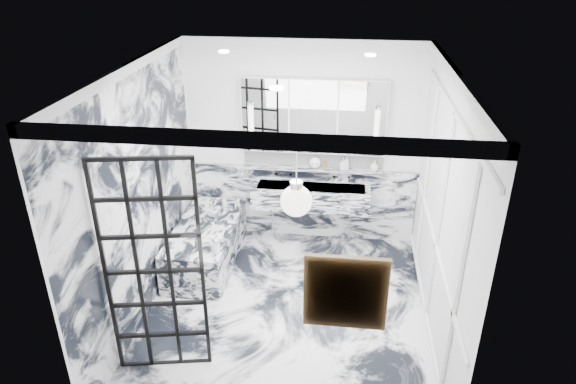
# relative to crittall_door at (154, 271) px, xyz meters

# --- Properties ---
(floor) EXTENTS (3.60, 3.60, 0.00)m
(floor) POSITION_rel_crittall_door_xyz_m (1.11, 0.97, -1.12)
(floor) COLOR silver
(floor) RESTS_ON ground
(ceiling) EXTENTS (3.60, 3.60, 0.00)m
(ceiling) POSITION_rel_crittall_door_xyz_m (1.11, 0.97, 1.68)
(ceiling) COLOR white
(ceiling) RESTS_ON wall_back
(wall_back) EXTENTS (3.60, 0.00, 3.60)m
(wall_back) POSITION_rel_crittall_door_xyz_m (1.11, 2.77, 0.28)
(wall_back) COLOR white
(wall_back) RESTS_ON floor
(wall_front) EXTENTS (3.60, 0.00, 3.60)m
(wall_front) POSITION_rel_crittall_door_xyz_m (1.11, -0.83, 0.28)
(wall_front) COLOR white
(wall_front) RESTS_ON floor
(wall_left) EXTENTS (0.00, 3.60, 3.60)m
(wall_left) POSITION_rel_crittall_door_xyz_m (-0.49, 0.97, 0.28)
(wall_left) COLOR white
(wall_left) RESTS_ON floor
(wall_right) EXTENTS (0.00, 3.60, 3.60)m
(wall_right) POSITION_rel_crittall_door_xyz_m (2.71, 0.97, 0.28)
(wall_right) COLOR white
(wall_right) RESTS_ON floor
(marble_clad_back) EXTENTS (3.18, 0.05, 1.05)m
(marble_clad_back) POSITION_rel_crittall_door_xyz_m (1.11, 2.74, -0.60)
(marble_clad_back) COLOR silver
(marble_clad_back) RESTS_ON floor
(marble_clad_left) EXTENTS (0.02, 3.56, 2.68)m
(marble_clad_left) POSITION_rel_crittall_door_xyz_m (-0.48, 0.97, 0.22)
(marble_clad_left) COLOR silver
(marble_clad_left) RESTS_ON floor
(panel_molding) EXTENTS (0.03, 3.40, 2.30)m
(panel_molding) POSITION_rel_crittall_door_xyz_m (2.69, 0.97, 0.18)
(panel_molding) COLOR white
(panel_molding) RESTS_ON floor
(soap_bottle_a) EXTENTS (0.09, 0.09, 0.19)m
(soap_bottle_a) POSITION_rel_crittall_door_xyz_m (1.72, 2.68, 0.06)
(soap_bottle_a) COLOR #8C5919
(soap_bottle_a) RESTS_ON ledge
(soap_bottle_b) EXTENTS (0.09, 0.10, 0.17)m
(soap_bottle_b) POSITION_rel_crittall_door_xyz_m (1.68, 2.68, 0.05)
(soap_bottle_b) COLOR #4C4C51
(soap_bottle_b) RESTS_ON ledge
(soap_bottle_c) EXTENTS (0.13, 0.13, 0.15)m
(soap_bottle_c) POSITION_rel_crittall_door_xyz_m (2.09, 2.68, 0.04)
(soap_bottle_c) COLOR silver
(soap_bottle_c) RESTS_ON ledge
(face_pot) EXTENTS (0.16, 0.16, 0.16)m
(face_pot) POSITION_rel_crittall_door_xyz_m (1.29, 2.68, 0.04)
(face_pot) COLOR white
(face_pot) RESTS_ON ledge
(amber_bottle) EXTENTS (0.04, 0.04, 0.10)m
(amber_bottle) POSITION_rel_crittall_door_xyz_m (1.42, 2.68, 0.02)
(amber_bottle) COLOR #8C5919
(amber_bottle) RESTS_ON ledge
(flower_vase) EXTENTS (0.09, 0.09, 0.12)m
(flower_vase) POSITION_rel_crittall_door_xyz_m (0.24, 1.26, -0.51)
(flower_vase) COLOR silver
(flower_vase) RESTS_ON bathtub
(crittall_door) EXTENTS (0.87, 0.20, 2.25)m
(crittall_door) POSITION_rel_crittall_door_xyz_m (0.00, 0.00, 0.00)
(crittall_door) COLOR black
(crittall_door) RESTS_ON floor
(artwork) EXTENTS (0.49, 0.05, 0.49)m
(artwork) POSITION_rel_crittall_door_xyz_m (1.75, -0.79, 0.51)
(artwork) COLOR orange
(artwork) RESTS_ON wall_front
(pendant_light) EXTENTS (0.25, 0.25, 0.25)m
(pendant_light) POSITION_rel_crittall_door_xyz_m (1.33, -0.14, 0.88)
(pendant_light) COLOR white
(pendant_light) RESTS_ON ceiling
(trough_sink) EXTENTS (1.60, 0.45, 0.30)m
(trough_sink) POSITION_rel_crittall_door_xyz_m (1.26, 2.52, -0.39)
(trough_sink) COLOR silver
(trough_sink) RESTS_ON wall_back
(ledge) EXTENTS (1.90, 0.14, 0.04)m
(ledge) POSITION_rel_crittall_door_xyz_m (1.26, 2.69, -0.05)
(ledge) COLOR silver
(ledge) RESTS_ON wall_back
(subway_tile) EXTENTS (1.90, 0.03, 0.23)m
(subway_tile) POSITION_rel_crittall_door_xyz_m (1.26, 2.75, 0.08)
(subway_tile) COLOR white
(subway_tile) RESTS_ON wall_back
(mirror_cabinet) EXTENTS (1.90, 0.16, 1.00)m
(mirror_cabinet) POSITION_rel_crittall_door_xyz_m (1.26, 2.69, 0.70)
(mirror_cabinet) COLOR white
(mirror_cabinet) RESTS_ON wall_back
(sconce_left) EXTENTS (0.07, 0.07, 0.40)m
(sconce_left) POSITION_rel_crittall_door_xyz_m (0.44, 2.60, 0.66)
(sconce_left) COLOR white
(sconce_left) RESTS_ON mirror_cabinet
(sconce_right) EXTENTS (0.07, 0.07, 0.40)m
(sconce_right) POSITION_rel_crittall_door_xyz_m (2.08, 2.60, 0.66)
(sconce_right) COLOR white
(sconce_right) RESTS_ON mirror_cabinet
(bathtub) EXTENTS (0.75, 1.65, 0.55)m
(bathtub) POSITION_rel_crittall_door_xyz_m (-0.07, 1.86, -0.85)
(bathtub) COLOR silver
(bathtub) RESTS_ON floor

